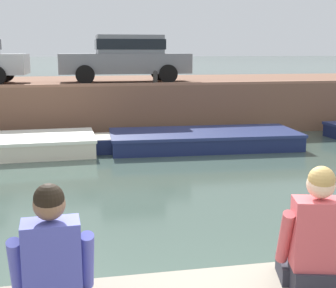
% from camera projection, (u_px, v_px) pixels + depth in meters
% --- Properties ---
extents(ground_plane, '(400.00, 400.00, 0.00)m').
position_uv_depth(ground_plane, '(138.00, 187.00, 9.11)').
color(ground_plane, '#42564C').
extents(far_quay_wall, '(60.00, 6.00, 1.56)m').
position_uv_depth(far_quay_wall, '(108.00, 102.00, 16.92)').
color(far_quay_wall, brown).
rests_on(far_quay_wall, ground).
extents(far_wall_coping, '(60.00, 0.24, 0.08)m').
position_uv_depth(far_wall_coping, '(114.00, 85.00, 13.99)').
color(far_wall_coping, '#9F6C52').
rests_on(far_wall_coping, far_quay_wall).
extents(boat_moored_central_navy, '(6.11, 2.21, 0.45)m').
position_uv_depth(boat_moored_central_navy, '(195.00, 140.00, 12.71)').
color(boat_moored_central_navy, navy).
rests_on(boat_moored_central_navy, ground).
extents(car_centre_grey, '(4.28, 1.88, 1.54)m').
position_uv_depth(car_centre_grey, '(126.00, 57.00, 15.59)').
color(car_centre_grey, slate).
rests_on(car_centre_grey, far_quay_wall).
extents(mooring_bollard_mid, '(0.15, 0.15, 0.45)m').
position_uv_depth(mooring_bollard_mid, '(155.00, 77.00, 14.31)').
color(mooring_bollard_mid, '#2D2B28').
rests_on(mooring_bollard_mid, far_quay_wall).
extents(person_seated_left, '(0.54, 0.54, 0.96)m').
position_uv_depth(person_seated_left, '(53.00, 270.00, 3.01)').
color(person_seated_left, '#282833').
rests_on(person_seated_left, near_quay).
extents(person_seated_right, '(0.58, 0.60, 0.96)m').
position_uv_depth(person_seated_right, '(315.00, 243.00, 3.43)').
color(person_seated_right, '#282833').
rests_on(person_seated_right, near_quay).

